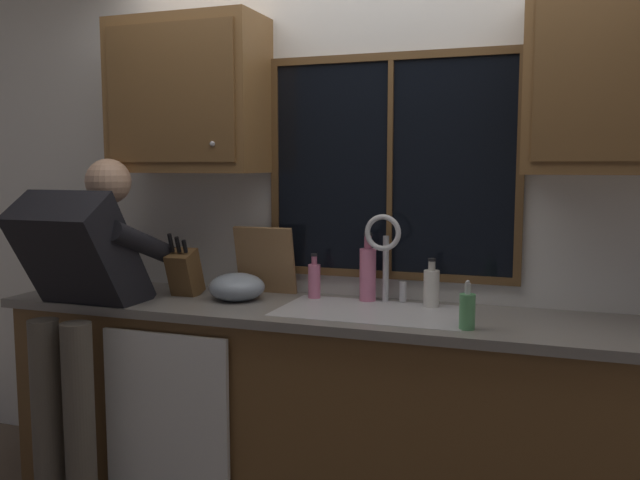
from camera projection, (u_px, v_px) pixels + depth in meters
back_wall at (375, 221)px, 3.17m from camera, size 5.55×0.12×2.55m
window_glass at (391, 168)px, 3.05m from camera, size 1.10×0.02×0.95m
window_frame_top at (391, 56)px, 2.99m from camera, size 1.17×0.02×0.04m
window_frame_bottom at (389, 275)px, 3.10m from camera, size 1.17×0.02×0.04m
window_frame_left at (275, 167)px, 3.23m from camera, size 0.04×0.02×0.95m
window_frame_right at (521, 168)px, 2.85m from camera, size 0.03×0.02×0.95m
window_mullion_center at (390, 168)px, 3.04m from camera, size 0.02×0.02×0.95m
lower_cabinet_run at (353, 417)px, 2.94m from camera, size 3.15×0.58×0.88m
countertop at (352, 315)px, 2.87m from camera, size 3.21×0.62×0.04m
dishwasher_front at (166, 417)px, 2.89m from camera, size 0.60×0.02×0.74m
upper_cabinet_left at (188, 96)px, 3.18m from camera, size 0.73×0.36×0.72m
upper_cabinet_right at (625, 79)px, 2.55m from camera, size 0.73×0.36×0.72m
sink at (372, 334)px, 2.86m from camera, size 0.80×0.46×0.21m
faucet at (385, 247)px, 2.98m from camera, size 0.18×0.09×0.40m
person_standing at (81, 296)px, 2.96m from camera, size 0.53×0.69×1.57m
knife_block at (185, 273)px, 3.18m from camera, size 0.12×0.18×0.32m
cutting_board at (265, 260)px, 3.23m from camera, size 0.30×0.09×0.33m
mixing_bowl at (237, 287)px, 3.09m from camera, size 0.26×0.26×0.13m
soap_dispenser at (467, 310)px, 2.53m from camera, size 0.06×0.07×0.19m
bottle_green_glass at (431, 287)px, 2.92m from camera, size 0.07×0.07×0.21m
bottle_tall_clear at (368, 273)px, 3.05m from camera, size 0.08×0.08×0.31m
bottle_amber_small at (314, 280)px, 3.12m from camera, size 0.06×0.06×0.21m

